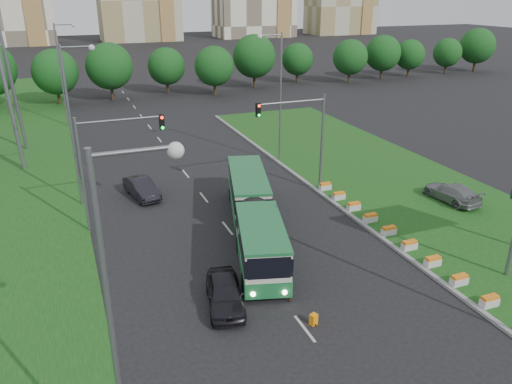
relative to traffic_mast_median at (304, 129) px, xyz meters
name	(u,v)px	position (x,y,z in m)	size (l,w,h in m)	color
ground	(305,260)	(-4.78, -10.00, -5.35)	(360.00, 360.00, 0.00)	black
grass_median	(400,187)	(8.22, -2.00, -5.27)	(14.00, 60.00, 0.15)	#164413
median_kerb	(328,198)	(1.27, -2.00, -5.26)	(0.30, 60.00, 0.18)	gray
left_verge	(9,169)	(-22.78, 15.00, -5.30)	(12.00, 110.00, 0.10)	#164413
lane_markings	(180,167)	(-7.78, 10.00, -5.35)	(0.20, 100.00, 0.01)	#ABACA5
flower_planters	(389,231)	(1.92, -9.20, -4.90)	(1.10, 18.10, 0.60)	silver
traffic_mast_median	(304,129)	(0.00, 0.00, 0.00)	(5.76, 0.32, 8.00)	slate
traffic_mast_left	(105,155)	(-15.16, -1.00, 0.00)	(5.76, 0.32, 8.00)	slate
street_lamps	(208,131)	(-7.78, 0.00, 0.65)	(36.00, 60.00, 12.00)	slate
tree_line	(207,64)	(5.22, 45.00, -0.85)	(120.00, 8.00, 9.00)	#124616
articulated_bus	(251,214)	(-6.68, -5.66, -3.71)	(2.53, 16.26, 2.68)	beige
car_left_near	(225,293)	(-10.82, -12.73, -4.58)	(1.82, 4.53, 1.54)	black
car_left_far	(142,188)	(-12.34, 3.93, -4.59)	(1.62, 4.64, 1.53)	black
car_median	(452,192)	(9.90, -6.09, -4.49)	(1.98, 4.87, 1.41)	gray
pedestrian	(288,285)	(-7.50, -13.44, -4.45)	(0.66, 0.43, 1.80)	gray
shopping_trolley	(314,319)	(-7.23, -15.86, -5.05)	(0.35, 0.37, 0.60)	orange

